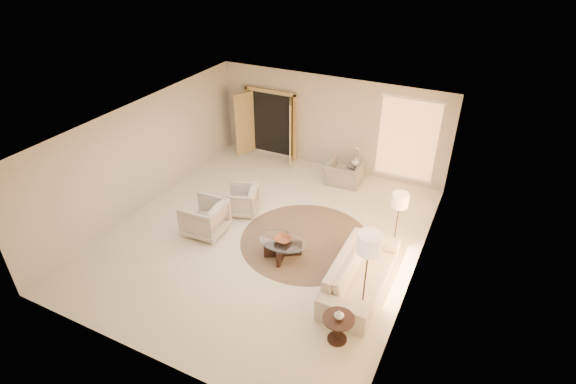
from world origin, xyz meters
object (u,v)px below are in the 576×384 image
at_px(armchair_right, 205,216).
at_px(bowl, 283,239).
at_px(side_table, 355,172).
at_px(sofa, 361,273).
at_px(coffee_table, 283,247).
at_px(side_vase, 356,162).
at_px(end_vase, 339,315).
at_px(armchair_left, 241,199).
at_px(end_table, 338,325).
at_px(floor_lamp_near, 400,203).
at_px(accent_chair, 344,170).
at_px(floor_lamp_far, 369,247).

height_order(armchair_right, bowl, armchair_right).
bearing_deg(side_table, sofa, -69.59).
xyz_separation_m(coffee_table, side_vase, (0.34, 3.93, 0.39)).
distance_m(bowl, end_vase, 2.58).
xyz_separation_m(armchair_left, end_vase, (3.70, -2.81, 0.23)).
distance_m(end_table, floor_lamp_near, 3.15).
height_order(armchair_right, accent_chair, armchair_right).
xyz_separation_m(side_table, bowl, (-0.34, -3.93, 0.14)).
bearing_deg(armchair_right, end_table, 64.89).
bearing_deg(armchair_right, sofa, 84.96).
height_order(armchair_left, end_vase, armchair_left).
bearing_deg(sofa, bowl, 83.92).
xyz_separation_m(end_table, end_vase, (0.00, 0.00, 0.26)).
relative_size(armchair_left, armchair_right, 0.85).
xyz_separation_m(armchair_left, end_table, (3.70, -2.81, -0.03)).
bearing_deg(sofa, end_table, -177.63).
distance_m(armchair_left, bowl, 2.09).
xyz_separation_m(end_table, side_table, (-1.60, 5.61, -0.05)).
relative_size(armchair_left, bowl, 2.11).
xyz_separation_m(end_vase, side_vase, (-1.60, 5.61, 0.02)).
distance_m(sofa, bowl, 1.88).
xyz_separation_m(floor_lamp_near, end_vase, (-0.23, -3.00, -0.65)).
bearing_deg(bowl, side_vase, 85.07).
bearing_deg(side_table, end_table, -74.05).
height_order(sofa, coffee_table, sofa).
height_order(coffee_table, floor_lamp_far, floor_lamp_far).
distance_m(end_vase, side_vase, 5.84).
bearing_deg(side_table, floor_lamp_far, -69.43).
height_order(armchair_left, floor_lamp_far, floor_lamp_far).
height_order(sofa, floor_lamp_far, floor_lamp_far).
height_order(floor_lamp_near, side_vase, floor_lamp_near).
height_order(floor_lamp_near, end_vase, floor_lamp_near).
distance_m(armchair_right, floor_lamp_far, 4.42).
relative_size(coffee_table, floor_lamp_far, 0.81).
xyz_separation_m(sofa, armchair_right, (-3.95, 0.17, 0.09)).
relative_size(coffee_table, bowl, 3.99).
relative_size(accent_chair, coffee_table, 0.67).
xyz_separation_m(accent_chair, side_vase, (0.26, 0.22, 0.21)).
bearing_deg(coffee_table, side_vase, 85.07).
relative_size(coffee_table, floor_lamp_near, 1.00).
bearing_deg(end_vase, end_table, 0.00).
height_order(accent_chair, side_table, accent_chair).
xyz_separation_m(coffee_table, floor_lamp_near, (2.17, 1.32, 1.02)).
relative_size(sofa, side_table, 4.79).
bearing_deg(floor_lamp_far, side_vase, 110.57).
bearing_deg(armchair_left, armchair_right, -34.24).
height_order(floor_lamp_near, bowl, floor_lamp_near).
distance_m(armchair_right, end_table, 4.35).
bearing_deg(end_vase, accent_chair, 109.05).
bearing_deg(armchair_left, floor_lamp_near, 74.20).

